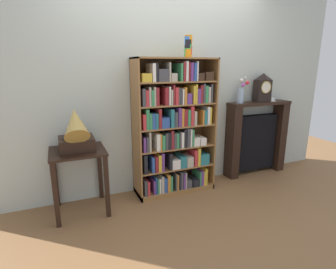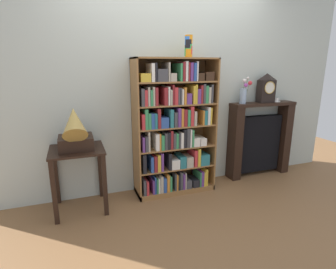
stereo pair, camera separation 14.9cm
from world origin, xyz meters
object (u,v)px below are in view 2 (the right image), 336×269
side_table_left (78,164)px  fireplace_mantel (259,140)px  flower_vase (244,93)px  gramophone (75,131)px  bookshelf (174,131)px  cup_stack (189,46)px  mantel_clock (266,88)px  teacup_with_saucer (276,100)px

side_table_left → fireplace_mantel: bearing=3.8°
side_table_left → flower_vase: (2.09, 0.14, 0.66)m
gramophone → fireplace_mantel: bearing=5.3°
bookshelf → cup_stack: 0.97m
bookshelf → fireplace_mantel: (1.32, 0.09, -0.25)m
cup_stack → gramophone: size_ratio=0.47×
bookshelf → flower_vase: size_ratio=4.65×
mantel_clock → teacup_with_saucer: (0.18, 0.00, -0.17)m
flower_vase → fireplace_mantel: bearing=3.3°
bookshelf → cup_stack: size_ratio=6.71×
bookshelf → fireplace_mantel: size_ratio=1.55×
cup_stack → bookshelf: bearing=172.4°
bookshelf → fireplace_mantel: 1.34m
side_table_left → teacup_with_saucer: teacup_with_saucer is taller
mantel_clock → teacup_with_saucer: bearing=0.9°
side_table_left → fireplace_mantel: fireplace_mantel is taller
cup_stack → flower_vase: (0.83, 0.09, -0.55)m
side_table_left → gramophone: size_ratio=1.35×
bookshelf → gramophone: bookshelf is taller
cup_stack → fireplace_mantel: (1.16, 0.11, -1.21)m
bookshelf → teacup_with_saucer: bearing=2.8°
bookshelf → mantel_clock: 1.42m
mantel_clock → side_table_left: bearing=-176.7°
gramophone → mantel_clock: 2.47m
cup_stack → gramophone: cup_stack is taller
side_table_left → mantel_clock: mantel_clock is taller
gramophone → flower_vase: flower_vase is taller
teacup_with_saucer → side_table_left: bearing=-176.9°
mantel_clock → teacup_with_saucer: 0.25m
side_table_left → gramophone: (0.00, -0.06, 0.37)m
gramophone → teacup_with_saucer: size_ratio=4.03×
flower_vase → gramophone: bearing=-174.4°
cup_stack → flower_vase: size_ratio=0.69×
bookshelf → side_table_left: 1.13m
cup_stack → fireplace_mantel: size_ratio=0.23×
teacup_with_saucer → gramophone: bearing=-175.5°
fireplace_mantel → teacup_with_saucer: bearing=-4.6°
side_table_left → gramophone: bearing=-90.0°
bookshelf → teacup_with_saucer: bookshelf is taller
flower_vase → teacup_with_saucer: (0.53, 0.00, -0.11)m
mantel_clock → flower_vase: (-0.35, 0.00, -0.05)m
side_table_left → flower_vase: 2.20m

